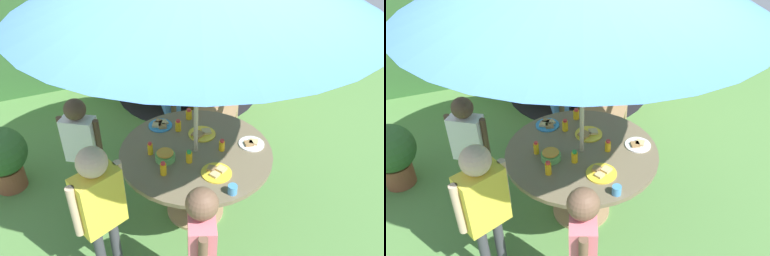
{
  "view_description": "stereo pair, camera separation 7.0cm",
  "coord_description": "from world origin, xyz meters",
  "views": [
    {
      "loc": [
        -1.03,
        -2.29,
        2.66
      ],
      "look_at": [
        -0.02,
        0.02,
        0.93
      ],
      "focal_mm": 35.3,
      "sensor_mm": 36.0,
      "label": 1
    },
    {
      "loc": [
        -0.97,
        -2.32,
        2.66
      ],
      "look_at": [
        -0.02,
        0.02,
        0.93
      ],
      "focal_mm": 35.3,
      "sensor_mm": 36.0,
      "label": 2
    }
  ],
  "objects": [
    {
      "name": "child_in_white_shirt",
      "position": [
        -0.86,
        0.56,
        0.7
      ],
      "size": [
        0.33,
        0.29,
        1.1
      ],
      "rotation": [
        0.0,
        0.0,
        -0.57
      ],
      "color": "brown",
      "rests_on": "ground_plane"
    },
    {
      "name": "child_in_pink_shirt",
      "position": [
        -0.36,
        -0.9,
        0.74
      ],
      "size": [
        0.27,
        0.37,
        1.17
      ],
      "rotation": [
        0.0,
        0.0,
        1.19
      ],
      "color": "navy",
      "rests_on": "ground_plane"
    },
    {
      "name": "plate_center_back",
      "position": [
        0.47,
        -0.12,
        0.72
      ],
      "size": [
        0.22,
        0.22,
        0.03
      ],
      "color": "white",
      "rests_on": "garden_table"
    },
    {
      "name": "plate_front_edge",
      "position": [
        0.03,
        -0.33,
        0.72
      ],
      "size": [
        0.24,
        0.24,
        0.03
      ],
      "color": "yellow",
      "rests_on": "garden_table"
    },
    {
      "name": "child_in_yellow_shirt",
      "position": [
        -0.88,
        -0.34,
        0.79
      ],
      "size": [
        0.4,
        0.28,
        1.23
      ],
      "rotation": [
        0.0,
        0.0,
        0.37
      ],
      "color": "#3F3F47",
      "rests_on": "ground_plane"
    },
    {
      "name": "snack_bowl",
      "position": [
        -0.28,
        -0.01,
        0.75
      ],
      "size": [
        0.16,
        0.16,
        0.09
      ],
      "color": "#66B259",
      "rests_on": "garden_table"
    },
    {
      "name": "garden_table",
      "position": [
        0.0,
        0.0,
        0.55
      ],
      "size": [
        1.29,
        1.29,
        0.71
      ],
      "color": "tan",
      "rests_on": "ground_plane"
    },
    {
      "name": "dome_tent",
      "position": [
        0.86,
        2.22,
        0.67
      ],
      "size": [
        2.11,
        2.11,
        1.36
      ],
      "rotation": [
        0.0,
        0.0,
        -0.05
      ],
      "color": "orange",
      "rests_on": "ground_plane"
    },
    {
      "name": "juice_bottle_far_left",
      "position": [
        0.2,
        -0.08,
        0.76
      ],
      "size": [
        0.05,
        0.05,
        0.11
      ],
      "color": "yellow",
      "rests_on": "garden_table"
    },
    {
      "name": "hedge_backdrop",
      "position": [
        0.0,
        3.28,
        0.85
      ],
      "size": [
        9.0,
        0.7,
        1.7
      ],
      "primitive_type": "cube",
      "color": "#33602D",
      "rests_on": "ground_plane"
    },
    {
      "name": "potted_plant",
      "position": [
        -1.57,
        1.04,
        0.39
      ],
      "size": [
        0.48,
        0.48,
        0.68
      ],
      "color": "brown",
      "rests_on": "ground_plane"
    },
    {
      "name": "juice_bottle_mid_left",
      "position": [
        -0.11,
        -0.12,
        0.76
      ],
      "size": [
        0.05,
        0.05,
        0.11
      ],
      "color": "yellow",
      "rests_on": "garden_table"
    },
    {
      "name": "child_in_blue_shirt",
      "position": [
        0.15,
        1.0,
        0.73
      ],
      "size": [
        0.2,
        0.39,
        1.14
      ],
      "rotation": [
        0.0,
        0.0,
        -1.72
      ],
      "color": "brown",
      "rests_on": "ground_plane"
    },
    {
      "name": "juice_bottle_near_left",
      "position": [
        0.14,
        0.48,
        0.76
      ],
      "size": [
        0.06,
        0.06,
        0.1
      ],
      "color": "yellow",
      "rests_on": "garden_table"
    },
    {
      "name": "juice_bottle_near_right",
      "position": [
        -0.36,
        0.11,
        0.76
      ],
      "size": [
        0.05,
        0.05,
        0.11
      ],
      "color": "yellow",
      "rests_on": "garden_table"
    },
    {
      "name": "plate_center_front",
      "position": [
        -0.15,
        0.47,
        0.72
      ],
      "size": [
        0.22,
        0.22,
        0.03
      ],
      "color": "#338CD8",
      "rests_on": "garden_table"
    },
    {
      "name": "plate_back_edge",
      "position": [
        0.14,
        0.19,
        0.72
      ],
      "size": [
        0.24,
        0.24,
        0.03
      ],
      "color": "yellow",
      "rests_on": "garden_table"
    },
    {
      "name": "ground_plane",
      "position": [
        0.0,
        0.0,
        -0.01
      ],
      "size": [
        10.0,
        10.0,
        0.02
      ],
      "primitive_type": "cube",
      "color": "#548442"
    },
    {
      "name": "juice_bottle_far_right",
      "position": [
        -0.02,
        0.33,
        0.76
      ],
      "size": [
        0.05,
        0.05,
        0.11
      ],
      "color": "yellow",
      "rests_on": "garden_table"
    },
    {
      "name": "wooden_chair",
      "position": [
        0.69,
        0.95,
        0.54
      ],
      "size": [
        0.62,
        0.61,
        0.94
      ],
      "rotation": [
        0.0,
        0.0,
        -0.63
      ],
      "color": "tan",
      "rests_on": "ground_plane"
    },
    {
      "name": "juice_bottle_mid_right",
      "position": [
        -0.35,
        -0.18,
        0.76
      ],
      "size": [
        0.05,
        0.05,
        0.12
      ],
      "color": "yellow",
      "rests_on": "garden_table"
    },
    {
      "name": "cup_near",
      "position": [
        0.04,
        -0.57,
        0.74
      ],
      "size": [
        0.07,
        0.07,
        0.07
      ],
      "primitive_type": "cylinder",
      "color": "#4C99D8",
      "rests_on": "garden_table"
    }
  ]
}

